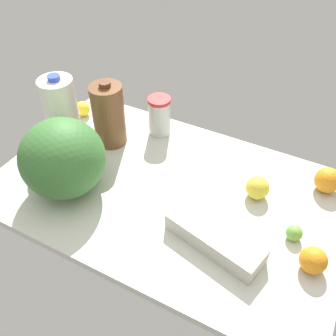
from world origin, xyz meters
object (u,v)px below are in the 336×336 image
Objects in this scene: watermelon at (63,158)px; orange_near_front at (313,260)px; egg_carton at (215,239)px; lemon_far_back at (83,109)px; lemon_by_jug at (257,188)px; chocolate_milk_jug at (109,115)px; tumbler_cup at (159,116)px; milk_jug at (62,112)px; orange_loose at (328,180)px; lime_beside_bowl at (294,233)px.

watermelon is 82.44cm from orange_near_front.
lemon_far_back is (-77.07, 36.91, 0.21)cm from egg_carton.
lemon_by_jug is at bearing -7.99° from lemon_far_back.
egg_carton is at bearing -26.37° from chocolate_milk_jug.
lemon_far_back is (-35.49, -4.73, -4.89)cm from tumbler_cup.
tumbler_cup is 37.73cm from milk_jug.
lemon_far_back is at bearing 163.22° from orange_near_front.
tumbler_cup reaches higher than lemon_by_jug.
chocolate_milk_jug is 82.21cm from orange_loose.
watermelon is 89.41cm from orange_loose.
chocolate_milk_jug is 0.86× the size of egg_carton.
watermelon is at bearing -106.44° from tumbler_cup.
egg_carton is 3.46× the size of orange_loose.
lemon_far_back is at bearing 172.01° from lemon_by_jug.
lime_beside_bowl is at bearing -10.50° from chocolate_milk_jug.
lemon_by_jug is 1.58× the size of lime_beside_bowl.
chocolate_milk_jug is 78.36cm from lime_beside_bowl.
milk_jug reaches higher than tumbler_cup.
lime_beside_bowl is (-7.05, 8.22, -1.41)cm from orange_near_front.
lime_beside_bowl is at bearing -99.86° from orange_loose.
watermelon is (-54.17, -1.00, 10.28)cm from egg_carton.
orange_loose is at bearing 1.54° from lemon_far_back.
lemon_by_jug reaches higher than orange_near_front.
lemon_by_jug is 1.22× the size of lemon_far_back.
tumbler_cup reaches higher than egg_carton.
lemon_by_jug is at bearing -2.21° from chocolate_milk_jug.
lime_beside_bowl is (74.61, 14.59, -10.81)cm from watermelon.
milk_jug is 3.65× the size of lemon_by_jug.
chocolate_milk_jug is at bearing -171.64° from orange_loose.
tumbler_cup is 44.75cm from watermelon.
lime_beside_bowl is at bearing -3.73° from milk_jug.
milk_jug reaches higher than chocolate_milk_jug.
tumbler_cup is at bearing 155.68° from lime_beside_bowl.
tumbler_cup is 36.13cm from lemon_far_back.
egg_carton is 25.88cm from lemon_by_jug.
milk_jug is 77.38cm from lemon_by_jug.
milk_jug is at bearing -175.66° from lemon_by_jug.
egg_carton is (41.59, -41.64, -5.10)cm from tumbler_cup.
orange_near_front is at bearing 4.46° from watermelon.
orange_near_front is at bearing 24.45° from egg_carton.
lemon_far_back is at bearing -178.46° from orange_loose.
egg_carton is 6.12× the size of lime_beside_bowl.
orange_near_front is 10.92cm from lime_beside_bowl.
orange_near_front is (22.64, -20.03, -0.06)cm from lemon_by_jug.
lemon_far_back is at bearing 167.79° from egg_carton.
tumbler_cup reaches higher than lime_beside_bowl.
orange_loose is (80.96, 11.89, -7.98)cm from chocolate_milk_jug.
orange_loose is at bearing 35.29° from lemon_by_jug.
egg_carton is 55.14cm from watermelon.
lemon_by_jug is (59.02, 26.40, -9.35)cm from watermelon.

